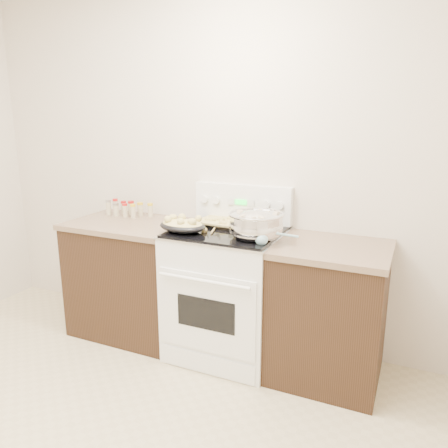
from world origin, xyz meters
The scene contains 10 objects.
room_shell centered at (0.00, 0.00, 1.70)m, with size 4.10×3.60×2.75m.
counter_left centered at (-0.48, 1.43, 0.46)m, with size 0.93×0.67×0.92m.
counter_right centered at (1.08, 1.43, 0.46)m, with size 0.73×0.67×0.92m.
kitchen_range centered at (0.35, 1.42, 0.49)m, with size 0.78×0.73×1.22m.
mixing_bowl centered at (0.60, 1.33, 1.03)m, with size 0.42×0.42×0.22m.
roasting_pan centered at (0.09, 1.26, 0.99)m, with size 0.37×0.28×0.11m.
baking_sheet centered at (0.27, 1.56, 0.96)m, with size 0.46×0.34×0.06m.
wooden_spoon centered at (0.24, 1.35, 0.95)m, with size 0.10×0.28×0.04m.
blue_ladle centered at (0.69, 1.22, 0.98)m, with size 0.24×0.20×0.10m.
spice_jars centered at (-0.63, 1.59, 0.98)m, with size 0.39×0.14×0.13m.
Camera 1 is at (1.55, -1.28, 1.73)m, focal length 35.00 mm.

